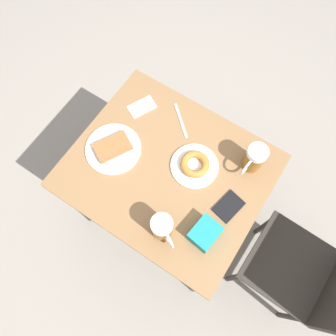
% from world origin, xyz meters
% --- Properties ---
extents(ground_plane, '(8.00, 8.00, 0.00)m').
position_xyz_m(ground_plane, '(0.00, 0.00, 0.00)').
color(ground_plane, gray).
extents(table, '(0.73, 0.87, 0.74)m').
position_xyz_m(table, '(0.00, 0.00, 0.67)').
color(table, olive).
rests_on(table, ground_plane).
extents(chair, '(0.41, 0.41, 0.84)m').
position_xyz_m(chair, '(-0.00, 0.82, 0.51)').
color(chair, '#2D2823').
rests_on(chair, ground_plane).
extents(plate_with_cake, '(0.25, 0.25, 0.04)m').
position_xyz_m(plate_with_cake, '(0.05, -0.26, 0.76)').
color(plate_with_cake, white).
rests_on(plate_with_cake, table).
extents(plate_with_donut, '(0.21, 0.21, 0.04)m').
position_xyz_m(plate_with_donut, '(-0.08, 0.09, 0.76)').
color(plate_with_donut, white).
rests_on(plate_with_donut, table).
extents(beer_mug_left, '(0.09, 0.13, 0.14)m').
position_xyz_m(beer_mug_left, '(0.24, 0.13, 0.81)').
color(beer_mug_left, '#8C5619').
rests_on(beer_mug_left, table).
extents(beer_mug_center, '(0.14, 0.09, 0.14)m').
position_xyz_m(beer_mug_center, '(-0.22, 0.30, 0.81)').
color(beer_mug_center, '#8C5619').
rests_on(beer_mug_center, table).
extents(napkin_folded, '(0.15, 0.12, 0.00)m').
position_xyz_m(napkin_folded, '(-0.20, -0.28, 0.74)').
color(napkin_folded, white).
rests_on(napkin_folded, table).
extents(fork, '(0.13, 0.15, 0.00)m').
position_xyz_m(fork, '(-0.24, -0.08, 0.74)').
color(fork, silver).
rests_on(fork, table).
extents(passport_near_edge, '(0.14, 0.11, 0.01)m').
position_xyz_m(passport_near_edge, '(0.00, 0.31, 0.75)').
color(passport_near_edge, black).
rests_on(passport_near_edge, table).
extents(blue_pouch, '(0.13, 0.11, 0.07)m').
position_xyz_m(blue_pouch, '(0.16, 0.28, 0.77)').
color(blue_pouch, teal).
rests_on(blue_pouch, table).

